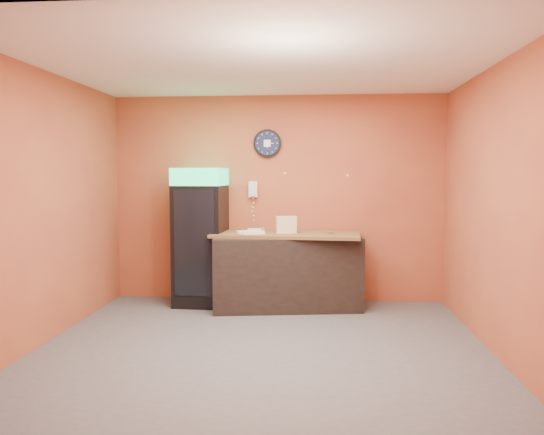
# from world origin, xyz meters

# --- Properties ---
(floor) EXTENTS (4.50, 4.50, 0.00)m
(floor) POSITION_xyz_m (0.00, 0.00, 0.00)
(floor) COLOR #47474C
(floor) RESTS_ON ground
(back_wall) EXTENTS (4.50, 0.02, 2.80)m
(back_wall) POSITION_xyz_m (0.00, 2.00, 1.40)
(back_wall) COLOR #B15B32
(back_wall) RESTS_ON floor
(left_wall) EXTENTS (0.02, 4.00, 2.80)m
(left_wall) POSITION_xyz_m (-2.25, 0.00, 1.40)
(left_wall) COLOR #B15B32
(left_wall) RESTS_ON floor
(right_wall) EXTENTS (0.02, 4.00, 2.80)m
(right_wall) POSITION_xyz_m (2.25, 0.00, 1.40)
(right_wall) COLOR #B15B32
(right_wall) RESTS_ON floor
(ceiling) EXTENTS (4.50, 4.00, 0.02)m
(ceiling) POSITION_xyz_m (0.00, 0.00, 2.80)
(ceiling) COLOR white
(ceiling) RESTS_ON back_wall
(beverage_cooler) EXTENTS (0.66, 0.67, 1.82)m
(beverage_cooler) POSITION_xyz_m (-0.99, 1.61, 0.89)
(beverage_cooler) COLOR black
(beverage_cooler) RESTS_ON floor
(prep_counter) EXTENTS (1.98, 1.10, 0.94)m
(prep_counter) POSITION_xyz_m (0.15, 1.58, 0.47)
(prep_counter) COLOR black
(prep_counter) RESTS_ON floor
(wall_clock) EXTENTS (0.38, 0.06, 0.38)m
(wall_clock) POSITION_xyz_m (-0.13, 1.97, 2.15)
(wall_clock) COLOR black
(wall_clock) RESTS_ON back_wall
(wall_phone) EXTENTS (0.12, 0.10, 0.21)m
(wall_phone) POSITION_xyz_m (-0.33, 1.95, 1.53)
(wall_phone) COLOR white
(wall_phone) RESTS_ON back_wall
(butcher_paper) EXTENTS (1.93, 0.94, 0.04)m
(butcher_paper) POSITION_xyz_m (0.15, 1.58, 0.96)
(butcher_paper) COLOR brown
(butcher_paper) RESTS_ON prep_counter
(sub_roll_stack) EXTENTS (0.27, 0.16, 0.22)m
(sub_roll_stack) POSITION_xyz_m (0.15, 1.52, 1.09)
(sub_roll_stack) COLOR beige
(sub_roll_stack) RESTS_ON butcher_paper
(wrapped_sandwich_left) EXTENTS (0.27, 0.22, 0.04)m
(wrapped_sandwich_left) POSITION_xyz_m (-0.36, 1.47, 1.00)
(wrapped_sandwich_left) COLOR white
(wrapped_sandwich_left) RESTS_ON butcher_paper
(wrapped_sandwich_mid) EXTENTS (0.29, 0.16, 0.04)m
(wrapped_sandwich_mid) POSITION_xyz_m (-0.26, 1.40, 1.00)
(wrapped_sandwich_mid) COLOR white
(wrapped_sandwich_mid) RESTS_ON butcher_paper
(wrapped_sandwich_right) EXTENTS (0.25, 0.12, 0.04)m
(wrapped_sandwich_right) POSITION_xyz_m (-0.25, 1.72, 1.00)
(wrapped_sandwich_right) COLOR white
(wrapped_sandwich_right) RESTS_ON butcher_paper
(kitchen_tool) EXTENTS (0.07, 0.07, 0.07)m
(kitchen_tool) POSITION_xyz_m (-0.15, 1.59, 1.01)
(kitchen_tool) COLOR silver
(kitchen_tool) RESTS_ON butcher_paper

